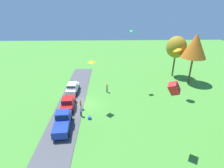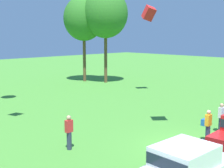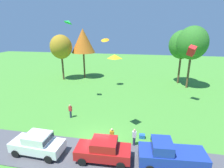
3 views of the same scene
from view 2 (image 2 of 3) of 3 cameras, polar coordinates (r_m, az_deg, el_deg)
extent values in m
plane|color=#478E33|center=(16.29, 13.85, -11.19)|extent=(120.00, 120.00, 0.00)
cube|color=white|center=(10.95, 13.12, -12.66)|extent=(2.06, 1.71, 0.70)
cube|color=#19232D|center=(10.95, 13.12, -12.66)|extent=(2.10, 1.68, 0.38)
cylinder|color=black|center=(12.91, 13.34, -14.77)|extent=(0.69, 0.26, 0.68)
cylinder|color=black|center=(15.09, 17.89, -11.40)|extent=(0.69, 0.27, 0.68)
cylinder|color=#2D334C|center=(17.19, 17.10, -8.69)|extent=(0.24, 0.24, 0.88)
cube|color=orange|center=(16.99, 17.21, -6.31)|extent=(0.36, 0.22, 0.60)
sphere|color=tan|center=(16.89, 17.28, -4.93)|extent=(0.22, 0.22, 0.22)
cylinder|color=#2D334C|center=(19.02, 19.24, -7.09)|extent=(0.24, 0.24, 0.88)
cube|color=white|center=(18.84, 19.36, -4.92)|extent=(0.36, 0.22, 0.60)
sphere|color=tan|center=(18.75, 19.42, -3.68)|extent=(0.22, 0.22, 0.22)
cylinder|color=#2D334C|center=(15.57, -7.83, -10.24)|extent=(0.24, 0.24, 0.88)
cube|color=red|center=(15.35, -7.89, -7.63)|extent=(0.36, 0.22, 0.60)
sphere|color=tan|center=(15.23, -7.92, -6.11)|extent=(0.22, 0.22, 0.22)
cylinder|color=brown|center=(37.45, -5.06, 4.53)|extent=(0.36, 0.36, 5.29)
ellipsoid|color=#2D7023|center=(37.39, -5.17, 11.86)|extent=(4.76, 4.76, 5.24)
cylinder|color=brown|center=(36.27, -1.17, 4.70)|extent=(0.36, 0.36, 5.65)
ellipsoid|color=#2D7023|center=(36.25, -1.19, 12.78)|extent=(5.08, 5.08, 5.59)
cube|color=blue|center=(20.26, 16.81, -6.70)|extent=(0.56, 0.40, 0.40)
cube|color=red|center=(29.58, 6.76, 12.73)|extent=(1.22, 1.57, 1.60)
camera|label=1|loc=(41.34, 29.79, 21.05)|focal=28.00mm
camera|label=3|loc=(18.56, 66.53, 18.27)|focal=28.00mm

